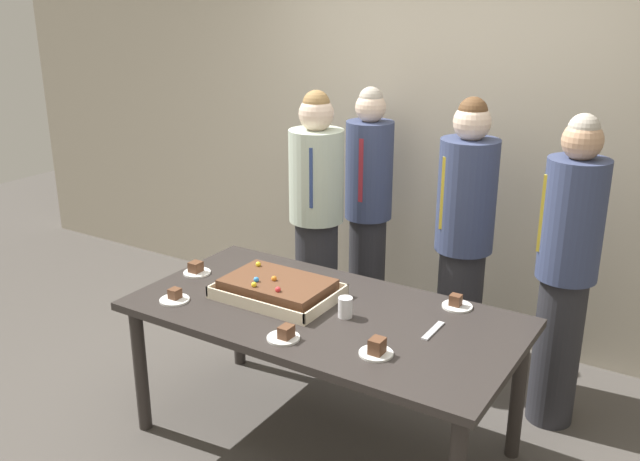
# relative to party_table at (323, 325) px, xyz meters

# --- Properties ---
(ground_plane) EXTENTS (12.00, 12.00, 0.00)m
(ground_plane) POSITION_rel_party_table_xyz_m (0.00, 0.00, -0.67)
(ground_plane) COLOR #4C4742
(interior_back_panel) EXTENTS (8.00, 0.12, 3.00)m
(interior_back_panel) POSITION_rel_party_table_xyz_m (0.00, 1.60, 0.83)
(interior_back_panel) COLOR #B2A893
(interior_back_panel) RESTS_ON ground_plane
(party_table) EXTENTS (1.90, 0.98, 0.75)m
(party_table) POSITION_rel_party_table_xyz_m (0.00, 0.00, 0.00)
(party_table) COLOR #2D2826
(party_table) RESTS_ON ground_plane
(sheet_cake) EXTENTS (0.60, 0.41, 0.12)m
(sheet_cake) POSITION_rel_party_table_xyz_m (-0.28, 0.01, 0.12)
(sheet_cake) COLOR beige
(sheet_cake) RESTS_ON party_table
(plated_slice_near_left) EXTENTS (0.15, 0.15, 0.06)m
(plated_slice_near_left) POSITION_rel_party_table_xyz_m (-0.70, -0.30, 0.10)
(plated_slice_near_left) COLOR white
(plated_slice_near_left) RESTS_ON party_table
(plated_slice_near_right) EXTENTS (0.15, 0.15, 0.06)m
(plated_slice_near_right) POSITION_rel_party_table_xyz_m (0.53, 0.38, 0.10)
(plated_slice_near_right) COLOR white
(plated_slice_near_right) RESTS_ON party_table
(plated_slice_far_left) EXTENTS (0.15, 0.15, 0.07)m
(plated_slice_far_left) POSITION_rel_party_table_xyz_m (-0.84, 0.03, 0.10)
(plated_slice_far_left) COLOR white
(plated_slice_far_left) RESTS_ON party_table
(plated_slice_far_right) EXTENTS (0.15, 0.15, 0.08)m
(plated_slice_far_right) POSITION_rel_party_table_xyz_m (0.42, -0.25, 0.11)
(plated_slice_far_right) COLOR white
(plated_slice_far_right) RESTS_ON party_table
(plated_slice_center_front) EXTENTS (0.15, 0.15, 0.07)m
(plated_slice_center_front) POSITION_rel_party_table_xyz_m (0.01, -0.34, 0.10)
(plated_slice_center_front) COLOR white
(plated_slice_center_front) RESTS_ON party_table
(drink_cup_nearest) EXTENTS (0.07, 0.07, 0.10)m
(drink_cup_nearest) POSITION_rel_party_table_xyz_m (0.12, -0.00, 0.13)
(drink_cup_nearest) COLOR white
(drink_cup_nearest) RESTS_ON party_table
(cake_server_utensil) EXTENTS (0.03, 0.20, 0.01)m
(cake_server_utensil) POSITION_rel_party_table_xyz_m (0.54, 0.08, 0.08)
(cake_server_utensil) COLOR silver
(cake_server_utensil) RESTS_ON party_table
(person_serving_front) EXTENTS (0.31, 0.31, 1.68)m
(person_serving_front) POSITION_rel_party_table_xyz_m (0.94, 0.83, 0.21)
(person_serving_front) COLOR #28282D
(person_serving_front) RESTS_ON ground_plane
(person_green_shirt_behind) EXTENTS (0.33, 0.33, 1.68)m
(person_green_shirt_behind) POSITION_rel_party_table_xyz_m (0.32, 1.03, 0.21)
(person_green_shirt_behind) COLOR #28282D
(person_green_shirt_behind) RESTS_ON ground_plane
(person_striped_tie_right) EXTENTS (0.33, 0.33, 1.68)m
(person_striped_tie_right) POSITION_rel_party_table_xyz_m (-0.55, 0.81, 0.21)
(person_striped_tie_right) COLOR #28282D
(person_striped_tie_right) RESTS_ON ground_plane
(person_far_right_suit) EXTENTS (0.31, 0.31, 1.66)m
(person_far_right_suit) POSITION_rel_party_table_xyz_m (-0.42, 1.24, 0.20)
(person_far_right_suit) COLOR #28282D
(person_far_right_suit) RESTS_ON ground_plane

